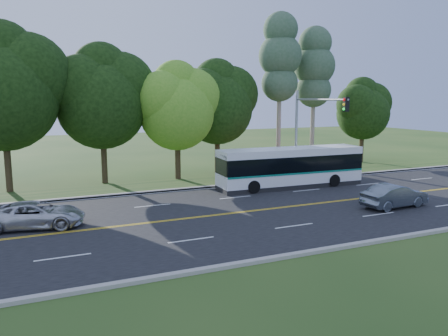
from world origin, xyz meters
name	(u,v)px	position (x,y,z in m)	size (l,w,h in m)	color
ground	(269,209)	(0.00, 0.00, 0.00)	(120.00, 120.00, 0.00)	#234617
road	(269,209)	(0.00, 0.00, 0.01)	(60.00, 14.00, 0.02)	black
curb_north	(220,186)	(0.00, 7.15, 0.07)	(60.00, 0.30, 0.15)	#A6A096
curb_south	(350,246)	(0.00, -7.15, 0.07)	(60.00, 0.30, 0.15)	#A6A096
grass_verge	(211,182)	(0.00, 9.00, 0.05)	(60.00, 4.00, 0.10)	#234617
lane_markings	(267,209)	(-0.09, 0.00, 0.02)	(57.60, 13.82, 0.00)	gold
tree_row	(133,94)	(-5.15, 12.13, 6.73)	(44.70, 9.10, 13.84)	black
bougainvillea_hedge	(297,169)	(7.18, 8.15, 0.72)	(9.50, 2.25, 1.50)	#A50D30
traffic_signal	(311,122)	(6.49, 5.40, 4.67)	(0.42, 6.10, 7.00)	#93969B
transit_bus	(290,168)	(4.61, 5.03, 1.42)	(10.90, 2.73, 2.83)	white
sedan	(395,196)	(7.01, -2.60, 0.71)	(1.46, 4.19, 1.38)	slate
suv	(35,215)	(-12.44, 1.45, 0.67)	(2.16, 4.69, 1.30)	silver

